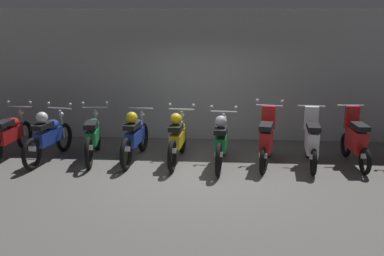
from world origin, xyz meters
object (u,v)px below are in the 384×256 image
Objects in this scene: motorbike_slot_0 at (10,135)px; motorbike_slot_3 at (135,136)px; motorbike_slot_4 at (178,137)px; motorbike_slot_1 at (49,136)px; motorbike_slot_2 at (93,136)px; motorbike_slot_8 at (355,140)px; motorbike_slot_7 at (311,141)px; motorbike_slot_5 at (221,140)px; motorbike_slot_6 at (266,140)px.

motorbike_slot_0 is 2.74m from motorbike_slot_3.
motorbike_slot_3 is at bearing 176.29° from motorbike_slot_4.
motorbike_slot_1 and motorbike_slot_2 have the same top height.
motorbike_slot_2 is 1.15× the size of motorbike_slot_8.
motorbike_slot_0 is 6.41m from motorbike_slot_7.
motorbike_slot_8 is at bearing -0.56° from motorbike_slot_2.
motorbike_slot_3 is (0.92, -0.04, 0.03)m from motorbike_slot_2.
motorbike_slot_4 is at bearing 178.49° from motorbike_slot_7.
motorbike_slot_8 reaches higher than motorbike_slot_5.
motorbike_slot_4 is at bearing -3.21° from motorbike_slot_2.
motorbike_slot_8 is (1.82, 0.11, -0.00)m from motorbike_slot_6.
motorbike_slot_3 is 1.16× the size of motorbike_slot_8.
motorbike_slot_4 is 1.17× the size of motorbike_slot_6.
motorbike_slot_2 is 2.76m from motorbike_slot_5.
motorbike_slot_8 reaches higher than motorbike_slot_1.
motorbike_slot_4 is at bearing 178.14° from motorbike_slot_6.
motorbike_slot_0 is 1.82m from motorbike_slot_2.
motorbike_slot_2 and motorbike_slot_5 have the same top height.
motorbike_slot_0 is at bearing 179.76° from motorbike_slot_3.
motorbike_slot_8 is at bearing 0.77° from motorbike_slot_4.
motorbike_slot_2 reaches higher than motorbike_slot_3.
motorbike_slot_2 is at bearing 1.00° from motorbike_slot_0.
motorbike_slot_7 is (2.75, -0.07, -0.00)m from motorbike_slot_4.
motorbike_slot_8 is (7.32, -0.02, 0.03)m from motorbike_slot_0.
motorbike_slot_5 is at bearing -3.15° from motorbike_slot_0.
motorbike_slot_1 is 5.49m from motorbike_slot_7.
motorbike_slot_7 is at bearing -0.82° from motorbike_slot_6.
motorbike_slot_0 is 1.16× the size of motorbike_slot_8.
motorbike_slot_8 is (3.66, 0.05, -0.00)m from motorbike_slot_4.
motorbike_slot_3 is 3.66m from motorbike_slot_7.
motorbike_slot_4 is 0.93m from motorbike_slot_5.
motorbike_slot_0 is 4.58m from motorbike_slot_5.
motorbike_slot_6 reaches higher than motorbike_slot_5.
motorbike_slot_8 reaches higher than motorbike_slot_4.
motorbike_slot_2 is 1.00× the size of motorbike_slot_5.
motorbike_slot_1 is 1.16× the size of motorbike_slot_6.
motorbike_slot_2 is at bearing 177.46° from motorbike_slot_6.
motorbike_slot_6 is at bearing -176.58° from motorbike_slot_8.
motorbike_slot_0 and motorbike_slot_2 have the same top height.
motorbike_slot_5 is 1.17× the size of motorbike_slot_6.
motorbike_slot_8 is (2.74, 0.23, -0.00)m from motorbike_slot_5.
motorbike_slot_8 is (4.57, -0.01, -0.00)m from motorbike_slot_3.
motorbike_slot_7 is 0.92m from motorbike_slot_8.
motorbike_slot_2 is at bearing 177.29° from motorbike_slot_3.
motorbike_slot_7 is at bearing -0.07° from motorbike_slot_1.
motorbike_slot_6 reaches higher than motorbike_slot_0.
motorbike_slot_2 is 4.59m from motorbike_slot_7.
motorbike_slot_3 is 0.92m from motorbike_slot_4.
motorbike_slot_2 is at bearing 179.44° from motorbike_slot_8.
motorbike_slot_5 is at bearing -7.48° from motorbike_slot_3.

